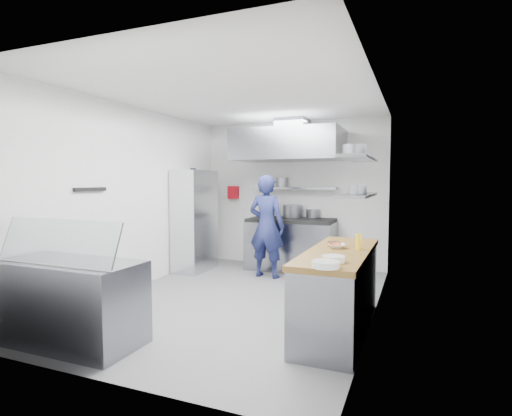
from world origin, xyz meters
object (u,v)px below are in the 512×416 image
at_px(display_case, 70,302).
at_px(gas_range, 291,246).
at_px(chef, 267,226).
at_px(wire_rack, 195,221).

bearing_deg(display_case, gas_range, 74.98).
relative_size(chef, wire_rack, 0.95).
xyz_separation_m(wire_rack, display_case, (0.53, -3.37, -0.50)).
bearing_deg(gas_range, chef, -106.88).
relative_size(gas_range, display_case, 1.07).
xyz_separation_m(chef, display_case, (-0.88, -3.38, -0.46)).
bearing_deg(chef, display_case, 79.71).
height_order(gas_range, chef, chef).
height_order(wire_rack, display_case, wire_rack).
xyz_separation_m(gas_range, chef, (-0.22, -0.72, 0.43)).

